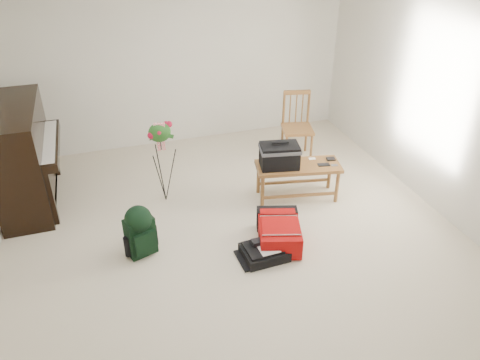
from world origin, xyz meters
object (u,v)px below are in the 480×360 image
object	(u,v)px
bench	(286,160)
dining_chair	(297,127)
piano	(24,158)
green_backpack	(140,229)
flower_stand	(163,163)
red_suitcase	(277,229)
black_duffel	(264,251)

from	to	relation	value
bench	dining_chair	world-z (taller)	dining_chair
piano	bench	size ratio (longest dim) A/B	1.37
dining_chair	green_backpack	bearing A→B (deg)	-134.78
green_backpack	piano	bearing A→B (deg)	109.74
bench	flower_stand	bearing A→B (deg)	173.46
bench	red_suitcase	world-z (taller)	bench
red_suitcase	flower_stand	bearing A→B (deg)	147.20
piano	black_duffel	distance (m)	3.10
dining_chair	green_backpack	xyz separation A→B (m)	(-2.45, -1.55, -0.15)
black_duffel	flower_stand	distance (m)	1.69
bench	flower_stand	distance (m)	1.50
piano	black_duffel	xyz separation A→B (m)	(2.38, -1.91, -0.53)
green_backpack	flower_stand	world-z (taller)	flower_stand
dining_chair	flower_stand	xyz separation A→B (m)	(-2.02, -0.59, 0.06)
black_duffel	bench	bearing A→B (deg)	54.23
dining_chair	black_duffel	distance (m)	2.38
green_backpack	flower_stand	xyz separation A→B (m)	(0.42, 0.96, 0.21)
black_duffel	red_suitcase	bearing A→B (deg)	40.81
dining_chair	flower_stand	world-z (taller)	flower_stand
dining_chair	red_suitcase	bearing A→B (deg)	-106.21
dining_chair	red_suitcase	world-z (taller)	dining_chair
piano	black_duffel	world-z (taller)	piano
piano	flower_stand	world-z (taller)	piano
red_suitcase	black_duffel	world-z (taller)	red_suitcase
bench	green_backpack	bearing A→B (deg)	-153.67
red_suitcase	green_backpack	bearing A→B (deg)	-172.81
red_suitcase	flower_stand	size ratio (longest dim) A/B	0.70
piano	dining_chair	xyz separation A→B (m)	(3.61, 0.09, -0.13)
piano	red_suitcase	world-z (taller)	piano
bench	piano	bearing A→B (deg)	173.47
bench	dining_chair	xyz separation A→B (m)	(0.60, 1.04, -0.09)
red_suitcase	flower_stand	xyz separation A→B (m)	(-1.03, 1.20, 0.38)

